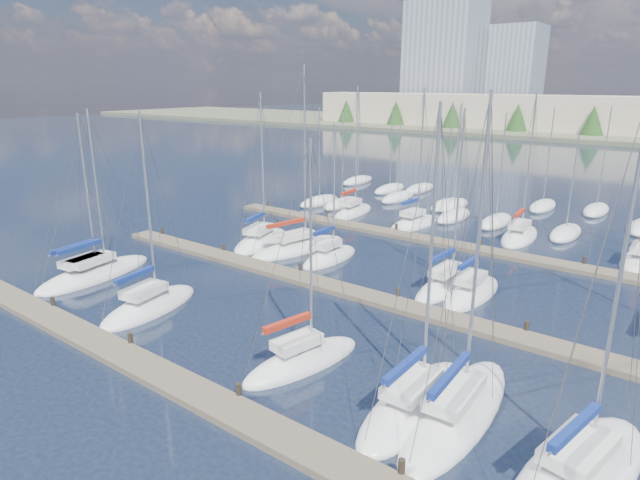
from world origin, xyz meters
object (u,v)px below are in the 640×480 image
Objects in this scene: sailboat_g at (580,471)px; sailboat_f at (457,411)px; sailboat_p at (519,236)px; sailboat_n at (353,212)px; sailboat_e at (415,404)px; sailboat_c at (150,306)px; sailboat_o at (414,224)px; sailboat_j at (330,257)px; sailboat_b at (98,274)px; sailboat_l at (472,293)px; sailboat_k at (447,284)px; sailboat_d at (302,361)px; sailboat_h at (261,241)px; sailboat_a at (89,275)px; sailboat_i at (298,248)px.

sailboat_f is at bearing -177.48° from sailboat_g.
sailboat_n is at bearing -179.67° from sailboat_p.
sailboat_e reaches higher than sailboat_c.
sailboat_o is 13.31m from sailboat_j.
sailboat_b is (-27.35, 0.14, -0.01)m from sailboat_f.
sailboat_n is at bearing 143.83° from sailboat_l.
sailboat_n is (-28.16, 27.51, 0.02)m from sailboat_g.
sailboat_k reaches higher than sailboat_b.
sailboat_p is 28.99m from sailboat_d.
sailboat_b is (-3.68, -13.12, -0.01)m from sailboat_h.
sailboat_o is 1.12× the size of sailboat_a.
sailboat_f reaches higher than sailboat_l.
sailboat_k is at bearing -15.84° from sailboat_h.
sailboat_l is 13.91m from sailboat_d.
sailboat_e reaches higher than sailboat_j.
sailboat_b is (-11.07, -13.06, -0.02)m from sailboat_j.
sailboat_p is (-1.79, 15.43, 0.01)m from sailboat_l.
sailboat_k reaches higher than sailboat_a.
sailboat_i is (-12.06, 14.30, 0.00)m from sailboat_d.
sailboat_p is at bearing -1.83° from sailboat_n.
sailboat_g reaches higher than sailboat_e.
sailboat_o is at bearing 57.54° from sailboat_b.
sailboat_l is at bearing -43.65° from sailboat_n.
sailboat_j is at bearing 157.75° from sailboat_g.
sailboat_f is at bearing -45.37° from sailboat_h.
sailboat_c is at bearing -167.98° from sailboat_g.
sailboat_d is at bearing -67.57° from sailboat_n.
sailboat_b is at bearing -109.11° from sailboat_o.
sailboat_f reaches higher than sailboat_o.
sailboat_d is (-1.31, -14.02, -0.00)m from sailboat_k.
sailboat_l is 23.29m from sailboat_n.
sailboat_j is 3.58m from sailboat_i.
sailboat_n is 1.23× the size of sailboat_j.
sailboat_e is 1.77m from sailboat_f.
sailboat_k is at bearing 24.27° from sailboat_a.
sailboat_c is at bearing -89.24° from sailboat_n.
sailboat_j is at bearing 40.74° from sailboat_b.
sailboat_p is 35.70m from sailboat_a.
sailboat_o reaches higher than sailboat_d.
sailboat_f reaches higher than sailboat_n.
sailboat_b is (-7.89, 1.28, -0.01)m from sailboat_c.
sailboat_l is (11.33, -13.66, -0.01)m from sailboat_o.
sailboat_h reaches higher than sailboat_a.
sailboat_c is 1.00× the size of sailboat_k.
sailboat_l is 0.91× the size of sailboat_a.
sailboat_p is at bearing 24.82° from sailboat_h.
sailboat_i reaches higher than sailboat_c.
sailboat_i is at bearing 160.96° from sailboat_g.
sailboat_g is 24.38m from sailboat_c.
sailboat_a is (-26.02, 0.22, -0.00)m from sailboat_e.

